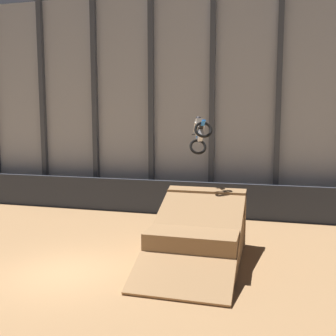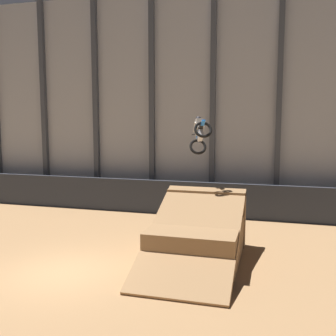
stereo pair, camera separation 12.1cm
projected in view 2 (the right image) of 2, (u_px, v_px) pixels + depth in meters
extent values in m
plane|color=#9E754C|center=(61.00, 273.00, 12.88)|extent=(60.00, 60.00, 0.00)
cube|color=#A3A8B2|center=(153.00, 103.00, 21.80)|extent=(32.00, 0.12, 11.82)
cube|color=#3D424C|center=(44.00, 104.00, 23.38)|extent=(0.28, 0.28, 11.82)
cube|color=#3D424C|center=(96.00, 103.00, 22.50)|extent=(0.28, 0.28, 11.82)
cube|color=#3D424C|center=(152.00, 103.00, 21.61)|extent=(0.28, 0.28, 11.82)
cube|color=#3D424C|center=(213.00, 102.00, 20.73)|extent=(0.28, 0.28, 11.82)
cube|color=#3D424C|center=(279.00, 101.00, 19.84)|extent=(0.28, 0.28, 11.82)
cube|color=#2D333D|center=(146.00, 196.00, 21.11)|extent=(31.36, 0.20, 1.80)
cube|color=#966F48|center=(198.00, 240.00, 14.27)|extent=(3.06, 3.88, 1.32)
cube|color=olive|center=(206.00, 217.00, 15.83)|extent=(3.13, 0.50, 2.20)
cube|color=#9E754C|center=(193.00, 235.00, 13.42)|extent=(3.13, 5.61, 2.38)
torus|color=black|center=(198.00, 147.00, 16.69)|extent=(0.85, 0.71, 0.67)
torus|color=black|center=(203.00, 130.00, 15.43)|extent=(0.85, 0.71, 0.67)
cube|color=#B7B7BC|center=(200.00, 135.00, 16.06)|extent=(0.38, 0.61, 0.52)
cube|color=blue|center=(199.00, 133.00, 16.30)|extent=(0.36, 0.54, 0.44)
cube|color=black|center=(201.00, 128.00, 15.95)|extent=(0.34, 0.56, 0.40)
cube|color=blue|center=(203.00, 123.00, 15.45)|extent=(0.25, 0.36, 0.24)
cylinder|color=#B7B7BC|center=(198.00, 140.00, 16.63)|extent=(0.22, 0.47, 0.36)
cylinder|color=black|center=(198.00, 134.00, 16.70)|extent=(0.42, 0.55, 0.04)
cube|color=silver|center=(199.00, 125.00, 16.25)|extent=(0.37, 0.38, 0.53)
sphere|color=black|center=(198.00, 119.00, 16.48)|extent=(0.37, 0.43, 0.36)
cylinder|color=silver|center=(197.00, 131.00, 16.18)|extent=(0.20, 0.28, 0.43)
cylinder|color=silver|center=(203.00, 131.00, 16.21)|extent=(0.20, 0.28, 0.43)
cylinder|color=silver|center=(195.00, 127.00, 16.46)|extent=(0.21, 0.38, 0.46)
cylinder|color=silver|center=(202.00, 127.00, 16.49)|extent=(0.21, 0.38, 0.46)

